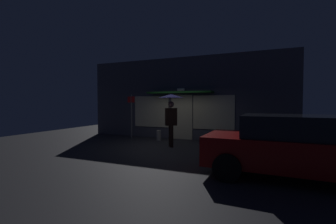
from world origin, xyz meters
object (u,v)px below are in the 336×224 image
object	(u,v)px
person_with_umbrella	(171,107)
street_sign_post	(131,113)
parked_car	(293,146)
sidewalk_bollard	(159,136)

from	to	relation	value
person_with_umbrella	street_sign_post	size ratio (longest dim) A/B	0.97
parked_car	street_sign_post	distance (m)	7.78
parked_car	street_sign_post	world-z (taller)	street_sign_post
person_with_umbrella	street_sign_post	world-z (taller)	street_sign_post
person_with_umbrella	street_sign_post	distance (m)	2.97
person_with_umbrella	street_sign_post	bearing A→B (deg)	-59.83
person_with_umbrella	sidewalk_bollard	world-z (taller)	person_with_umbrella
person_with_umbrella	sidewalk_bollard	bearing A→B (deg)	-81.61
street_sign_post	parked_car	bearing A→B (deg)	-28.80
street_sign_post	sidewalk_bollard	size ratio (longest dim) A/B	4.61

